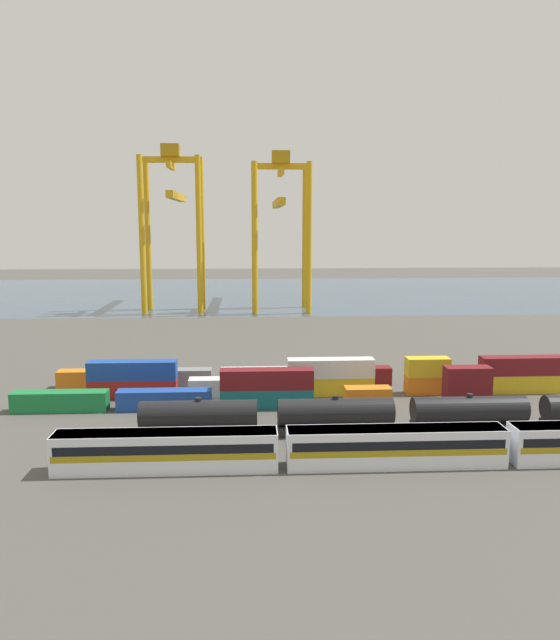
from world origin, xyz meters
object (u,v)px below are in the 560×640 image
at_px(shipping_container_19, 351,376).
at_px(gantry_crane_central, 280,215).
at_px(shipping_container_16, 79,379).
at_px(freight_tank_row, 403,414).
at_px(shipping_container_5, 467,395).
at_px(gantry_crane_west, 173,212).
at_px(shipping_container_0, 60,401).
at_px(shipping_container_4, 368,397).
at_px(passenger_train, 396,445).
at_px(shipping_container_1, 164,400).
at_px(shipping_container_14, 522,383).

xyz_separation_m(shipping_container_19, gantry_crane_central, (-6.38, 82.55, 24.80)).
bearing_deg(shipping_container_16, freight_tank_row, -26.83).
xyz_separation_m(shipping_container_5, gantry_crane_west, (-49.33, 92.85, 25.59)).
bearing_deg(gantry_crane_west, gantry_crane_central, 2.00).
distance_m(shipping_container_5, shipping_container_19, 17.75).
bearing_deg(shipping_container_0, shipping_container_4, 0.00).
height_order(passenger_train, gantry_crane_central, gantry_crane_central).
bearing_deg(shipping_container_16, shipping_container_19, 0.00).
relative_size(shipping_container_1, shipping_container_16, 2.00).
bearing_deg(freight_tank_row, shipping_container_5, 42.36).
bearing_deg(shipping_container_0, shipping_container_19, 16.00).
bearing_deg(shipping_container_5, gantry_crane_central, 102.05).
bearing_deg(gantry_crane_west, freight_tank_row, -69.72).
xyz_separation_m(shipping_container_16, gantry_crane_west, (4.57, 81.52, 25.59)).
bearing_deg(shipping_container_0, gantry_crane_central, 70.56).
distance_m(freight_tank_row, shipping_container_0, 43.16).
relative_size(shipping_container_5, gantry_crane_west, 0.14).
distance_m(freight_tank_row, shipping_container_19, 21.73).
height_order(shipping_container_4, shipping_container_19, same).
distance_m(shipping_container_19, gantry_crane_central, 86.43).
distance_m(shipping_container_0, shipping_container_16, 11.35).
bearing_deg(passenger_train, shipping_container_5, 54.14).
bearing_deg(shipping_container_4, freight_tank_row, -78.70).
relative_size(freight_tank_row, shipping_container_4, 9.93).
xyz_separation_m(shipping_container_0, shipping_container_5, (53.16, 0.00, 0.00)).
bearing_deg(shipping_container_16, shipping_container_0, -86.29).
relative_size(passenger_train, shipping_container_4, 11.09).
height_order(shipping_container_16, gantry_crane_central, gantry_crane_central).
relative_size(shipping_container_4, gantry_crane_central, 0.14).
bearing_deg(gantry_crane_west, shipping_container_4, -68.79).
relative_size(shipping_container_4, shipping_container_16, 1.00).
height_order(shipping_container_0, shipping_container_4, same).
relative_size(passenger_train, shipping_container_1, 5.54).
height_order(shipping_container_4, shipping_container_5, same).
distance_m(shipping_container_19, gantry_crane_west, 92.59).
xyz_separation_m(gantry_crane_west, gantry_crane_central, (29.29, 1.02, -0.79)).
distance_m(shipping_container_4, gantry_crane_central, 97.33).
relative_size(passenger_train, gantry_crane_west, 1.50).
bearing_deg(shipping_container_1, shipping_container_5, 0.00).
distance_m(freight_tank_row, shipping_container_16, 47.81).
xyz_separation_m(shipping_container_16, shipping_container_19, (40.24, 0.00, 0.00)).
relative_size(shipping_container_14, shipping_container_19, 1.00).
bearing_deg(shipping_container_19, shipping_container_4, -88.13).
distance_m(shipping_container_4, shipping_container_14, 24.02).
bearing_deg(gantry_crane_central, freight_tank_row, -85.17).
height_order(freight_tank_row, shipping_container_1, freight_tank_row).
height_order(shipping_container_0, gantry_crane_central, gantry_crane_central).
height_order(shipping_container_19, gantry_crane_central, gantry_crane_central).
xyz_separation_m(passenger_train, shipping_container_1, (-25.52, 19.86, -0.84)).
relative_size(shipping_container_14, gantry_crane_central, 0.28).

